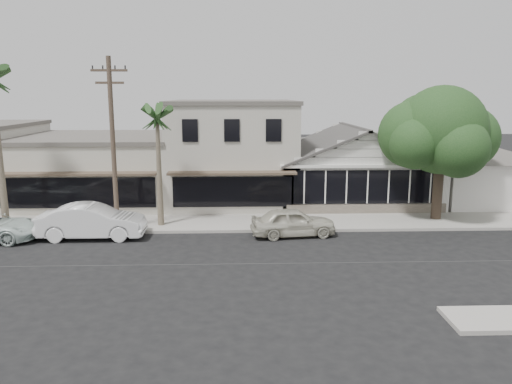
{
  "coord_description": "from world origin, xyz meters",
  "views": [
    {
      "loc": [
        -2.62,
        -20.35,
        7.13
      ],
      "look_at": [
        -1.7,
        6.0,
        1.96
      ],
      "focal_mm": 35.0,
      "sensor_mm": 36.0,
      "label": 1
    }
  ],
  "objects_px": {
    "utility_pole": "(113,141)",
    "car_0": "(293,222)",
    "shade_tree": "(439,133)",
    "car_1": "(92,221)"
  },
  "relations": [
    {
      "from": "car_0",
      "to": "shade_tree",
      "type": "bearing_deg",
      "value": -77.47
    },
    {
      "from": "utility_pole",
      "to": "car_1",
      "type": "bearing_deg",
      "value": -134.88
    },
    {
      "from": "utility_pole",
      "to": "shade_tree",
      "type": "relative_size",
      "value": 1.18
    },
    {
      "from": "utility_pole",
      "to": "car_0",
      "type": "bearing_deg",
      "value": -5.92
    },
    {
      "from": "utility_pole",
      "to": "shade_tree",
      "type": "xyz_separation_m",
      "value": [
        17.59,
        2.06,
        0.25
      ]
    },
    {
      "from": "utility_pole",
      "to": "car_0",
      "type": "relative_size",
      "value": 2.09
    },
    {
      "from": "utility_pole",
      "to": "car_0",
      "type": "xyz_separation_m",
      "value": [
        9.13,
        -0.95,
        -4.06
      ]
    },
    {
      "from": "utility_pole",
      "to": "shade_tree",
      "type": "distance_m",
      "value": 17.71
    },
    {
      "from": "shade_tree",
      "to": "car_1",
      "type": "bearing_deg",
      "value": -170.62
    },
    {
      "from": "car_0",
      "to": "utility_pole",
      "type": "bearing_deg",
      "value": 77.04
    }
  ]
}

